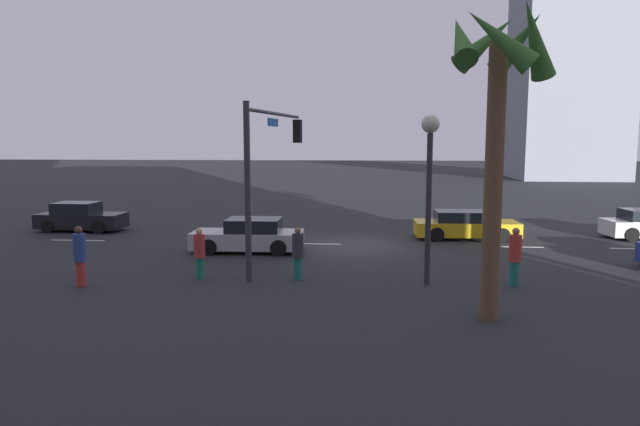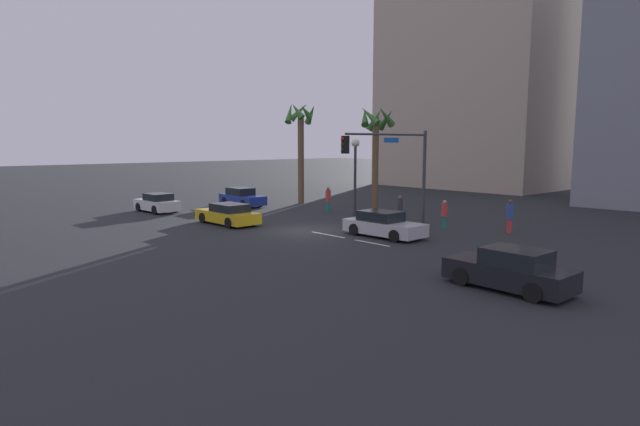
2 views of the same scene
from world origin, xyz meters
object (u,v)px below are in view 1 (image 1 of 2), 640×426
traffic_signal (270,156)px  streetlamp (430,164)px  car_4 (465,226)px  pedestrian_0 (298,252)px  palm_tree_0 (497,89)px  building_1 (569,52)px  pedestrian_3 (199,252)px  car_0 (81,218)px  pedestrian_1 (515,255)px  pedestrian_2 (80,255)px  car_1 (249,236)px

traffic_signal → streetlamp: (-5.32, 2.13, -0.20)m
car_4 → streetlamp: bearing=73.0°
pedestrian_0 → palm_tree_0: 8.01m
building_1 → pedestrian_3: bearing=62.4°
streetlamp → car_0: bearing=-29.9°
palm_tree_0 → pedestrian_1: bearing=-113.6°
streetlamp → pedestrian_0: (4.10, -0.21, -2.86)m
car_0 → pedestrian_2: bearing=117.7°
traffic_signal → car_1: bearing=-62.8°
pedestrian_2 → building_1: building_1 is taller
car_1 → palm_tree_0: 12.40m
streetlamp → pedestrian_1: (-2.68, -0.01, -2.81)m
pedestrian_0 → pedestrian_1: bearing=178.3°
pedestrian_0 → pedestrian_2: pedestrian_2 is taller
pedestrian_3 → building_1: size_ratio=0.06×
pedestrian_2 → pedestrian_3: (-3.35, -1.31, -0.12)m
car_1 → pedestrian_2: bearing=55.9°
pedestrian_1 → building_1: bearing=-110.0°
car_4 → palm_tree_0: (1.44, 11.98, 5.10)m
pedestrian_3 → traffic_signal: bearing=-134.7°
car_0 → pedestrian_3: bearing=134.0°
streetlamp → pedestrian_3: size_ratio=3.15×
pedestrian_2 → palm_tree_0: 12.94m
building_1 → pedestrian_1: bearing=71.4°
traffic_signal → palm_tree_0: (-6.49, 5.56, 1.74)m
pedestrian_0 → building_1: size_ratio=0.06×
car_1 → car_4: car_1 is taller
pedestrian_2 → pedestrian_3: 3.60m
streetlamp → pedestrian_2: streetlamp is taller
car_4 → pedestrian_2: (13.29, 9.75, 0.39)m
car_0 → car_1: bearing=154.4°
car_0 → streetlamp: (-16.19, 9.30, 3.10)m
car_0 → car_1: car_0 is taller
palm_tree_0 → building_1: bearing=-110.2°
traffic_signal → pedestrian_2: bearing=31.9°
car_4 → pedestrian_2: 16.49m
pedestrian_0 → building_1: 60.28m
traffic_signal → streetlamp: 5.73m
car_0 → car_4: car_0 is taller
streetlamp → pedestrian_2: bearing=6.4°
pedestrian_1 → building_1: size_ratio=0.06×
pedestrian_0 → palm_tree_0: (-5.28, 3.65, 4.80)m
traffic_signal → building_1: size_ratio=0.21×
car_1 → traffic_signal: size_ratio=0.72×
car_4 → palm_tree_0: bearing=83.1°
car_0 → traffic_signal: (-10.87, 7.17, 3.30)m
streetlamp → pedestrian_2: size_ratio=2.79×
traffic_signal → pedestrian_1: traffic_signal is taller
pedestrian_0 → building_1: (-25.94, -52.57, 14.05)m
car_1 → pedestrian_1: bearing=153.2°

